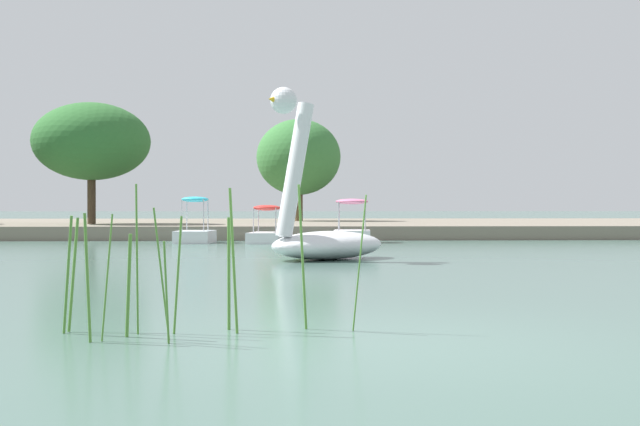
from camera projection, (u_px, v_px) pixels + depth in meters
ground_plane at (372, 341)px, 7.58m from camera, size 595.57×595.57×0.00m
shore_bank_far at (301, 227)px, 42.42m from camera, size 127.08×23.20×0.54m
swan_boat at (322, 228)px, 19.41m from camera, size 3.56×3.26×4.06m
pedal_boat_pink at (352, 229)px, 29.18m from camera, size 1.49×2.17×1.59m
pedal_boat_red at (267, 232)px, 28.77m from camera, size 1.46×2.27×1.36m
pedal_boat_cyan at (195, 230)px, 28.89m from camera, size 1.39×2.06×1.66m
tree_broadleaf_behind_dock at (298, 157)px, 44.04m from camera, size 5.91×6.19×5.57m
tree_sapling_by_fence at (91, 142)px, 35.46m from camera, size 7.03×7.22×5.34m
reed_clump_foreground at (172, 272)px, 7.93m from camera, size 3.04×1.02×1.49m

